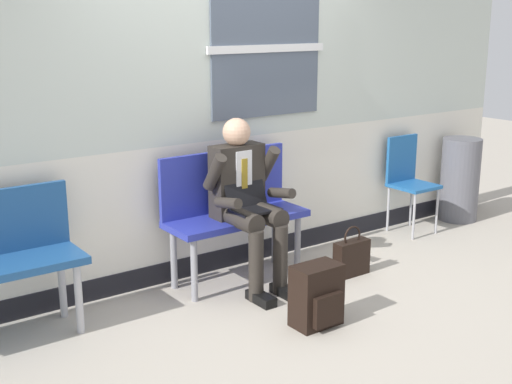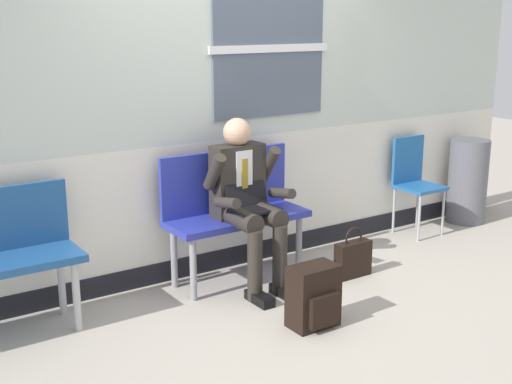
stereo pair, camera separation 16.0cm
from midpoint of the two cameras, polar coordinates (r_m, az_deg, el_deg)
name	(u,v)px [view 1 (the left image)]	position (r m, az deg, el deg)	size (l,w,h in m)	color
ground_plane	(269,291)	(5.15, 0.21, -8.34)	(18.00, 18.00, 0.00)	#B2A899
station_wall	(219,109)	(5.35, -4.00, 7.02)	(6.58, 0.16, 2.62)	beige
bench_with_person	(231,205)	(5.23, -2.96, -1.14)	(1.12, 0.42, 1.00)	#28339E
person_seated	(247,198)	(5.03, -1.69, -0.54)	(0.57, 0.70, 1.28)	#2D2823
backpack	(317,296)	(4.55, 4.15, -8.74)	(0.33, 0.24, 0.42)	black
handbag	(352,257)	(5.44, 7.20, -5.46)	(0.31, 0.11, 0.41)	black
folding_chair	(408,175)	(6.56, 11.96, 1.41)	(0.38, 0.38, 0.91)	#1E5999
trash_bin	(460,179)	(7.07, 16.14, 1.02)	(0.38, 0.38, 0.83)	#595960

